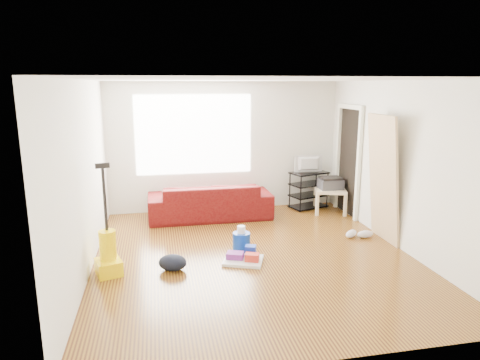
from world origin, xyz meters
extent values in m
cube|color=#402011|center=(0.00, 0.00, 0.00)|extent=(4.50, 5.00, 0.01)
cube|color=white|center=(0.00, 0.00, 2.50)|extent=(4.50, 5.00, 0.01)
cube|color=silver|center=(0.00, 2.50, 1.25)|extent=(4.50, 0.01, 2.50)
cube|color=silver|center=(0.00, -2.50, 1.25)|extent=(4.50, 0.01, 2.50)
cube|color=silver|center=(-2.25, 0.00, 1.25)|extent=(0.01, 5.00, 2.50)
cube|color=silver|center=(2.25, 0.00, 1.25)|extent=(0.01, 5.00, 2.50)
cube|color=white|center=(-0.60, 2.48, 1.50)|extent=(2.20, 0.01, 1.50)
cube|color=white|center=(2.21, 1.25, 1.00)|extent=(0.06, 0.08, 2.00)
cube|color=white|center=(2.21, 2.15, 1.00)|extent=(0.06, 0.08, 2.00)
cube|color=white|center=(2.21, 1.70, 2.04)|extent=(0.06, 0.98, 0.08)
cube|color=black|center=(2.24, 1.70, 1.00)|extent=(0.01, 0.86, 1.98)
imported|color=#420105|center=(-0.38, 1.95, 0.00)|extent=(2.26, 0.88, 0.66)
cube|color=black|center=(1.65, 2.22, 0.03)|extent=(0.82, 0.63, 0.03)
cube|color=black|center=(1.65, 2.22, 0.26)|extent=(0.82, 0.63, 0.03)
cube|color=black|center=(1.65, 2.22, 0.49)|extent=(0.82, 0.63, 0.03)
cube|color=black|center=(1.65, 2.22, 0.72)|extent=(0.82, 0.63, 0.03)
cylinder|color=black|center=(1.39, 1.94, 0.37)|extent=(0.03, 0.03, 0.73)
cylinder|color=black|center=(1.28, 2.28, 0.37)|extent=(0.03, 0.03, 0.73)
cylinder|color=black|center=(2.02, 2.16, 0.37)|extent=(0.03, 0.03, 0.73)
cylinder|color=black|center=(1.91, 2.50, 0.37)|extent=(0.03, 0.03, 0.73)
imported|color=black|center=(1.65, 2.22, 0.90)|extent=(0.57, 0.08, 0.33)
cube|color=beige|center=(1.95, 1.84, 0.44)|extent=(0.71, 0.71, 0.05)
cube|color=beige|center=(1.63, 1.67, 0.21)|extent=(0.05, 0.05, 0.42)
cube|color=beige|center=(1.77, 2.17, 0.21)|extent=(0.05, 0.05, 0.42)
cube|color=beige|center=(2.13, 1.52, 0.21)|extent=(0.05, 0.05, 0.42)
cube|color=beige|center=(2.27, 2.02, 0.21)|extent=(0.05, 0.05, 0.42)
cube|color=#35353A|center=(1.95, 1.84, 0.56)|extent=(0.44, 0.34, 0.19)
cube|color=black|center=(1.95, 1.84, 0.68)|extent=(0.40, 0.30, 0.04)
cylinder|color=#0A339A|center=(-0.12, 0.27, 0.00)|extent=(0.29, 0.29, 0.26)
cylinder|color=white|center=(-0.13, 0.26, 0.19)|extent=(0.12, 0.12, 0.11)
cube|color=white|center=(-0.19, -0.19, 0.02)|extent=(0.65, 0.59, 0.04)
cube|color=red|center=(-0.08, -0.27, 0.10)|extent=(0.22, 0.19, 0.11)
cube|color=#722486|center=(-0.29, -0.14, 0.09)|extent=(0.28, 0.24, 0.09)
cube|color=#122FB6|center=(-0.06, -0.08, 0.12)|extent=(0.18, 0.17, 0.15)
ellipsoid|color=black|center=(-1.17, -0.26, 0.00)|extent=(0.46, 0.42, 0.21)
ellipsoid|color=silver|center=(1.74, 0.44, 0.06)|extent=(0.30, 0.28, 0.12)
ellipsoid|color=silver|center=(1.96, 0.38, 0.06)|extent=(0.30, 0.14, 0.12)
cube|color=#FFD400|center=(-2.00, -0.23, 0.10)|extent=(0.40, 0.43, 0.20)
cylinder|color=#FFD400|center=(-2.00, -0.18, 0.39)|extent=(0.22, 0.22, 0.38)
cylinder|color=black|center=(-2.00, -0.14, 0.99)|extent=(0.04, 0.04, 0.82)
cube|color=black|center=(-2.00, -0.14, 1.44)|extent=(0.18, 0.09, 0.07)
cube|color=tan|center=(2.13, 0.25, 0.00)|extent=(0.25, 0.80, 2.00)
camera|label=1|loc=(-1.33, -5.68, 2.44)|focal=32.00mm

